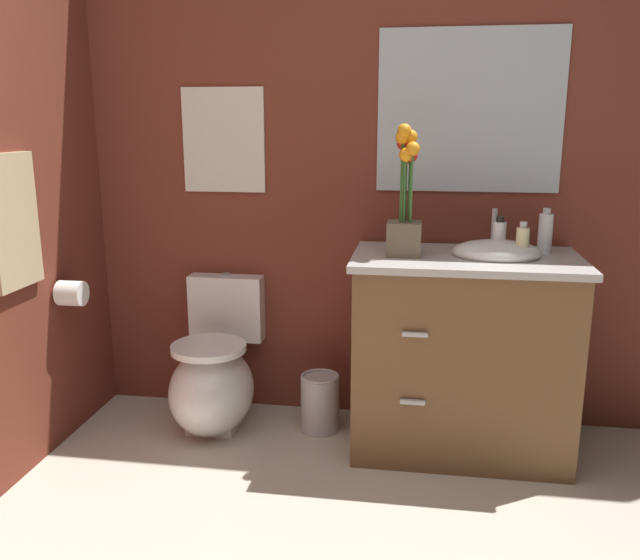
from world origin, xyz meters
TOP-DOWN VIEW (x-y plane):
  - wall_back at (0.20, 1.81)m, footprint 3.92×0.05m
  - toilet at (-0.62, 1.51)m, footprint 0.38×0.59m
  - vanity_cabinet at (0.50, 1.48)m, footprint 0.94×0.56m
  - flower_vase at (0.23, 1.45)m, footprint 0.14×0.14m
  - soap_bottle at (0.82, 1.59)m, footprint 0.06×0.06m
  - lotion_bottle at (0.62, 1.52)m, footprint 0.06×0.06m
  - hand_wash_bottle at (0.71, 1.44)m, footprint 0.05×0.05m
  - trash_bin at (-0.13, 1.55)m, footprint 0.18×0.18m
  - wall_poster at (-0.62, 1.77)m, footprint 0.39×0.01m
  - wall_mirror at (0.49, 1.77)m, footprint 0.80×0.01m
  - hanging_towel at (-1.25, 1.04)m, footprint 0.03×0.28m
  - toilet_paper_roll at (-1.19, 1.31)m, footprint 0.11×0.11m

SIDE VIEW (x-z plane):
  - trash_bin at x=-0.13m, z-range 0.00..0.27m
  - toilet at x=-0.62m, z-range -0.10..0.59m
  - vanity_cabinet at x=0.50m, z-range -0.08..0.97m
  - toilet_paper_roll at x=-1.19m, z-range 0.62..0.74m
  - hand_wash_bottle at x=0.71m, z-range 0.86..1.01m
  - lotion_bottle at x=0.62m, z-range 0.86..1.02m
  - soap_bottle at x=0.82m, z-range 0.86..1.05m
  - hanging_towel at x=-1.25m, z-range 0.77..1.29m
  - flower_vase at x=0.23m, z-range 0.80..1.33m
  - wall_back at x=0.20m, z-range 0.00..2.50m
  - wall_poster at x=-0.62m, z-range 1.08..1.56m
  - wall_mirror at x=0.49m, z-range 1.10..1.80m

